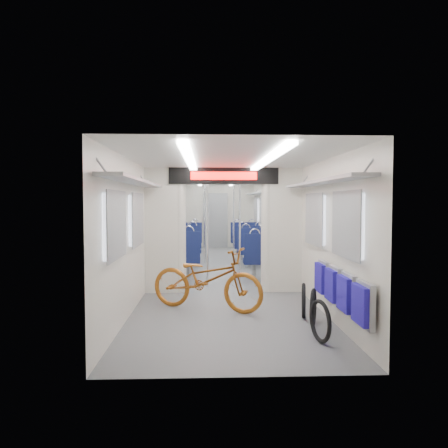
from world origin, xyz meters
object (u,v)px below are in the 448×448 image
(bike_hoop_a, at_px, (320,323))
(stanchion_near_left, at_px, (207,229))
(flip_bench, at_px, (340,289))
(bike_hoop_b, at_px, (313,309))
(seat_bay_far_left, at_px, (187,239))
(stanchion_far_right, at_px, (234,221))
(bike_hoop_c, at_px, (304,302))
(seat_bay_near_right, at_px, (260,250))
(seat_bay_far_right, at_px, (248,239))
(stanchion_near_right, at_px, (240,228))
(bicycle, at_px, (207,279))
(seat_bay_near_left, at_px, (181,248))
(stanchion_far_left, at_px, (205,221))

(bike_hoop_a, xyz_separation_m, stanchion_near_left, (-1.34, 3.47, 0.92))
(flip_bench, xyz_separation_m, bike_hoop_a, (-0.32, -0.30, -0.35))
(bike_hoop_b, xyz_separation_m, seat_bay_far_left, (-2.05, 7.66, 0.32))
(bike_hoop_a, xyz_separation_m, bike_hoop_b, (0.08, 0.68, -0.00))
(stanchion_far_right, bearing_deg, bike_hoop_c, -83.26)
(flip_bench, bearing_deg, seat_bay_near_right, 94.99)
(bike_hoop_b, relative_size, bike_hoop_c, 1.01)
(seat_bay_far_right, height_order, stanchion_near_right, stanchion_near_right)
(bike_hoop_b, relative_size, seat_bay_near_right, 0.24)
(bike_hoop_a, bearing_deg, stanchion_near_right, 100.42)
(bicycle, distance_m, flip_bench, 2.14)
(bicycle, relative_size, seat_bay_near_left, 0.80)
(bike_hoop_b, height_order, bike_hoop_c, bike_hoop_b)
(stanchion_near_left, bearing_deg, flip_bench, -62.47)
(bike_hoop_b, bearing_deg, bike_hoop_a, -96.94)
(bike_hoop_b, bearing_deg, seat_bay_near_right, 92.37)
(bike_hoop_c, relative_size, stanchion_near_right, 0.22)
(seat_bay_far_right, distance_m, stanchion_near_right, 4.61)
(stanchion_far_right, bearing_deg, seat_bay_far_right, 70.54)
(seat_bay_near_right, height_order, seat_bay_far_left, seat_bay_near_right)
(stanchion_near_right, xyz_separation_m, stanchion_far_left, (-0.73, 3.21, 0.00))
(flip_bench, bearing_deg, stanchion_far_right, 98.26)
(flip_bench, xyz_separation_m, stanchion_near_right, (-1.00, 3.39, 0.57))
(bike_hoop_b, xyz_separation_m, seat_bay_near_right, (-0.18, 4.41, 0.32))
(bicycle, distance_m, bike_hoop_a, 2.14)
(seat_bay_near_right, relative_size, stanchion_near_right, 0.93)
(seat_bay_far_left, height_order, seat_bay_far_right, seat_bay_far_right)
(seat_bay_far_right, height_order, stanchion_far_right, stanchion_far_right)
(bike_hoop_b, height_order, seat_bay_far_left, seat_bay_far_left)
(seat_bay_far_right, bearing_deg, seat_bay_near_right, -90.00)
(bike_hoop_c, xyz_separation_m, seat_bay_near_right, (-0.15, 3.99, 0.32))
(seat_bay_near_right, relative_size, stanchion_far_left, 0.93)
(seat_bay_near_right, xyz_separation_m, seat_bay_far_right, (0.00, 3.13, 0.00))
(bicycle, relative_size, stanchion_far_right, 0.80)
(seat_bay_near_right, height_order, stanchion_near_right, stanchion_near_right)
(bike_hoop_c, distance_m, stanchion_far_right, 5.76)
(bike_hoop_b, height_order, seat_bay_far_right, seat_bay_far_right)
(bicycle, xyz_separation_m, seat_bay_near_left, (-0.62, 3.76, 0.09))
(bike_hoop_c, relative_size, stanchion_far_left, 0.22)
(stanchion_far_left, bearing_deg, bicycle, -89.38)
(flip_bench, height_order, seat_bay_near_right, seat_bay_near_right)
(flip_bench, xyz_separation_m, stanchion_far_left, (-1.73, 6.60, 0.57))
(bicycle, bearing_deg, stanchion_far_right, 16.48)
(bike_hoop_c, distance_m, seat_bay_near_left, 4.75)
(seat_bay_near_left, bearing_deg, bike_hoop_a, -69.95)
(bike_hoop_b, height_order, stanchion_near_right, stanchion_near_right)
(flip_bench, distance_m, seat_bay_near_right, 4.82)
(seat_bay_near_left, height_order, seat_bay_far_right, seat_bay_near_left)
(bike_hoop_b, distance_m, seat_bay_far_left, 7.94)
(bike_hoop_a, xyz_separation_m, stanchion_far_right, (-0.62, 6.76, 0.92))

